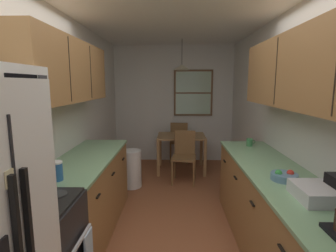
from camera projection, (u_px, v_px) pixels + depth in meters
ground_plane at (173, 217)px, 3.42m from camera, size 12.00×12.00×0.00m
wall_left at (65, 120)px, 3.24m from camera, size 0.10×9.00×2.55m
wall_right at (284, 121)px, 3.18m from camera, size 0.10×9.00×2.55m
wall_back at (174, 104)px, 5.83m from camera, size 4.40×0.10×2.55m
ceiling_slab at (174, 7)px, 3.00m from camera, size 4.40×9.00×0.08m
counter_left at (87, 194)px, 3.05m from camera, size 0.64×1.83×0.90m
upper_cabinets_left at (66, 71)px, 2.78m from camera, size 0.33×1.91×0.65m
counter_right at (286, 231)px, 2.29m from camera, size 0.64×3.17×0.90m
upper_cabinets_right at (321, 69)px, 2.02m from camera, size 0.33×2.85×0.68m
dining_table at (181, 141)px, 5.15m from camera, size 0.93×0.73×0.72m
dining_chair_near at (184, 154)px, 4.60m from camera, size 0.45×0.45×0.90m
dining_chair_far at (179, 140)px, 5.73m from camera, size 0.42×0.42×0.90m
pendant_light at (182, 67)px, 4.92m from camera, size 0.31×0.31×0.57m
back_window at (193, 93)px, 5.70m from camera, size 0.84×0.05×1.00m
trash_bin at (132, 169)px, 4.38m from camera, size 0.33×0.33×0.63m
storage_canister at (57, 171)px, 2.24m from camera, size 0.10×0.10×0.17m
dish_towel at (88, 246)px, 1.99m from camera, size 0.02×0.16×0.24m
mug_by_coffeemaker at (250, 142)px, 3.49m from camera, size 0.12×0.08×0.10m
fruit_bowl at (284, 176)px, 2.26m from camera, size 0.22×0.22×0.09m
dish_rack at (316, 193)px, 1.87m from camera, size 0.28×0.34×0.10m
table_serving_bowl at (185, 135)px, 5.04m from camera, size 0.18×0.18×0.06m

